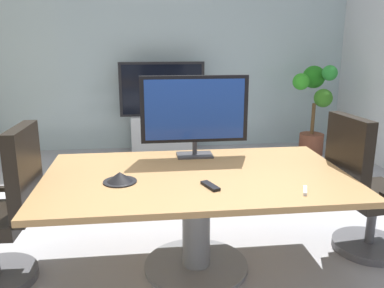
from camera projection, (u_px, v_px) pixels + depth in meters
The scene contains 11 objects.
ground_plane at pixel (186, 258), 3.09m from camera, with size 7.65×7.65×0.00m, color #99999E.
wall_back_glass_partition at pixel (162, 61), 5.95m from camera, with size 5.64×0.10×2.61m, color #9EB2B7.
conference_table at pixel (196, 197), 2.83m from camera, with size 2.09×1.23×0.72m.
office_chair_left at pixel (3, 220), 2.69m from camera, with size 0.61×0.58×1.09m.
office_chair_right at pixel (364, 197), 3.08m from camera, with size 0.62×0.60×1.09m.
tv_monitor at pixel (195, 111), 3.12m from camera, with size 0.84×0.18×0.64m.
wall_display_unit at pixel (163, 123), 5.83m from camera, with size 1.20×0.36×1.31m.
potted_plant at pixel (314, 103), 5.70m from camera, with size 0.62×0.71×1.27m.
conference_phone at pixel (120, 178), 2.62m from camera, with size 0.22×0.22×0.07m.
remote_control at pixel (210, 186), 2.54m from camera, with size 0.05×0.17×0.02m, color black.
whiteboard_marker at pixel (305, 190), 2.46m from camera, with size 0.13×0.02×0.02m, color silver.
Camera 1 is at (-0.28, -2.75, 1.64)m, focal length 37.70 mm.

